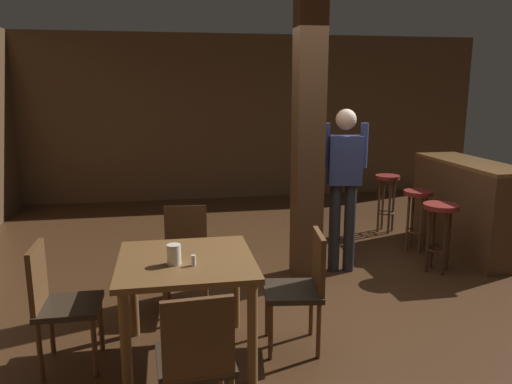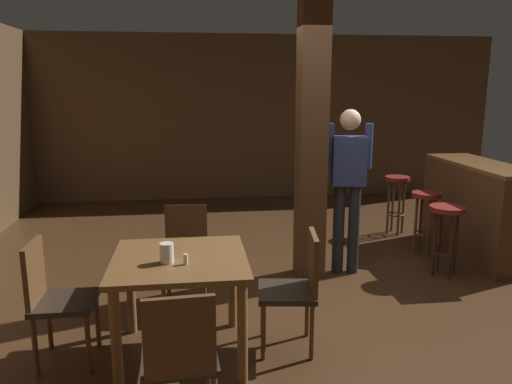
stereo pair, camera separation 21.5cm
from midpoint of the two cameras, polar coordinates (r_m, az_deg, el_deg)
ground_plane at (r=4.82m, az=8.60°, el=-11.95°), size 10.80×10.80×0.00m
wall_back at (r=8.79m, az=-0.64°, el=8.51°), size 8.00×0.10×2.80m
pillar at (r=5.04m, az=4.76°, el=5.76°), size 0.28×0.28×2.80m
dining_table at (r=3.64m, az=-9.65°, el=-9.40°), size 0.95×0.95×0.76m
chair_north at (r=4.51m, az=-9.39°, el=-6.77°), size 0.45×0.45×0.89m
chair_west at (r=3.81m, az=-23.30°, el=-11.23°), size 0.42×0.42×0.89m
chair_south at (r=2.88m, az=-9.08°, el=-18.19°), size 0.45×0.45×0.89m
chair_east at (r=3.78m, az=3.71°, el=-10.44°), size 0.47×0.47×0.89m
napkin_cup at (r=3.48m, az=-11.12°, el=-7.02°), size 0.10×0.10×0.14m
salt_shaker at (r=3.44m, az=-8.95°, el=-7.74°), size 0.03×0.03×0.07m
standing_person at (r=5.22m, az=8.85°, el=1.47°), size 0.47×0.25×1.72m
bar_counter at (r=6.34m, az=21.54°, el=-1.52°), size 0.56×1.67×1.08m
bar_stool_near at (r=5.55m, az=19.26°, el=-3.12°), size 0.36×0.36×0.74m
bar_stool_mid at (r=6.15m, az=17.02°, el=-1.60°), size 0.34×0.34×0.74m
bar_stool_far at (r=6.88m, az=13.88°, el=0.16°), size 0.32×0.32×0.78m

